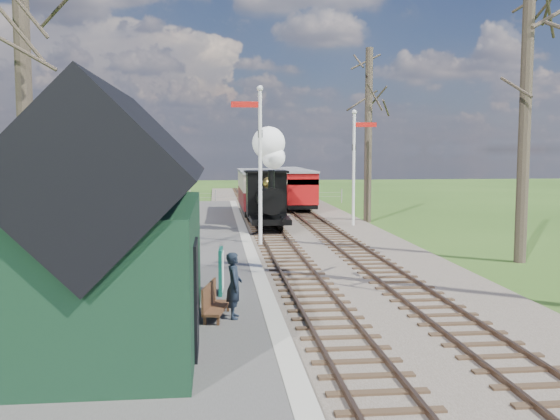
# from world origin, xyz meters

# --- Properties ---
(distant_hills) EXTENTS (114.40, 48.00, 22.02)m
(distant_hills) POSITION_xyz_m (1.40, 64.38, -16.21)
(distant_hills) COLOR #385B23
(distant_hills) RESTS_ON ground
(ballast_bed) EXTENTS (8.00, 60.00, 0.10)m
(ballast_bed) POSITION_xyz_m (1.30, 22.00, 0.05)
(ballast_bed) COLOR brown
(ballast_bed) RESTS_ON ground
(track_near) EXTENTS (1.60, 60.00, 0.15)m
(track_near) POSITION_xyz_m (0.00, 22.00, 0.10)
(track_near) COLOR brown
(track_near) RESTS_ON ground
(track_far) EXTENTS (1.60, 60.00, 0.15)m
(track_far) POSITION_xyz_m (2.60, 22.00, 0.10)
(track_far) COLOR brown
(track_far) RESTS_ON ground
(platform) EXTENTS (5.00, 44.00, 0.20)m
(platform) POSITION_xyz_m (-3.50, 14.00, 0.10)
(platform) COLOR #474442
(platform) RESTS_ON ground
(coping_strip) EXTENTS (0.40, 44.00, 0.21)m
(coping_strip) POSITION_xyz_m (-1.20, 14.00, 0.10)
(coping_strip) COLOR #B2AD9E
(coping_strip) RESTS_ON ground
(station_shed) EXTENTS (3.25, 6.30, 4.78)m
(station_shed) POSITION_xyz_m (-4.30, 4.00, 2.27)
(station_shed) COLOR black
(station_shed) RESTS_ON platform
(semaphore_near) EXTENTS (1.22, 0.24, 6.22)m
(semaphore_near) POSITION_xyz_m (-0.77, 16.00, 3.62)
(semaphore_near) COLOR silver
(semaphore_near) RESTS_ON ground
(semaphore_far) EXTENTS (1.22, 0.24, 5.72)m
(semaphore_far) POSITION_xyz_m (4.37, 22.00, 3.35)
(semaphore_far) COLOR silver
(semaphore_far) RESTS_ON ground
(bare_trees) EXTENTS (15.51, 22.39, 12.00)m
(bare_trees) POSITION_xyz_m (1.33, 10.10, 5.21)
(bare_trees) COLOR #382D23
(bare_trees) RESTS_ON ground
(fence_line) EXTENTS (12.60, 0.08, 1.00)m
(fence_line) POSITION_xyz_m (0.30, 36.00, 0.55)
(fence_line) COLOR slate
(fence_line) RESTS_ON ground
(locomotive) EXTENTS (1.84, 4.29, 4.60)m
(locomotive) POSITION_xyz_m (-0.01, 20.64, 2.12)
(locomotive) COLOR black
(locomotive) RESTS_ON ground
(coach) EXTENTS (2.15, 7.35, 2.26)m
(coach) POSITION_xyz_m (0.00, 26.71, 1.55)
(coach) COLOR black
(coach) RESTS_ON ground
(red_carriage_a) EXTENTS (1.92, 4.76, 2.02)m
(red_carriage_a) POSITION_xyz_m (2.60, 29.77, 1.41)
(red_carriage_a) COLOR black
(red_carriage_a) RESTS_ON ground
(red_carriage_b) EXTENTS (1.92, 4.76, 2.02)m
(red_carriage_b) POSITION_xyz_m (2.60, 35.27, 1.41)
(red_carriage_b) COLOR black
(red_carriage_b) RESTS_ON ground
(sign_board) EXTENTS (0.14, 0.78, 1.14)m
(sign_board) POSITION_xyz_m (-2.30, 7.58, 0.77)
(sign_board) COLOR #104F40
(sign_board) RESTS_ON platform
(bench) EXTENTS (0.63, 1.35, 0.74)m
(bench) POSITION_xyz_m (-2.51, 5.32, 0.55)
(bench) COLOR #4B2D1B
(bench) RESTS_ON platform
(person) EXTENTS (0.36, 0.53, 1.42)m
(person) POSITION_xyz_m (-2.05, 5.26, 0.91)
(person) COLOR black
(person) RESTS_ON platform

